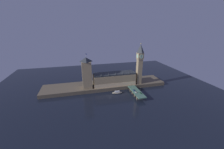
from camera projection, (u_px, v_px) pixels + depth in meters
The scene contains 14 objects.
ground_plane at pixel (110, 97), 218.98m from camera, with size 400.00×400.00×0.00m, color black.
embankment at pixel (105, 85), 253.63m from camera, with size 220.00×42.00×6.21m.
parliament_hall at pixel (114, 79), 245.83m from camera, with size 74.03×22.80×26.15m.
clock_tower at pixel (140, 63), 241.29m from camera, with size 10.43×10.54×72.99m.
victoria_tower at pixel (87, 73), 227.23m from camera, with size 15.57×15.57×59.01m.
bridge at pixel (136, 92), 222.77m from camera, with size 13.16×46.00×6.78m.
car_northbound_lead at pixel (134, 90), 224.15m from camera, with size 2.06×4.07×1.30m.
car_northbound_trail at pixel (136, 92), 216.71m from camera, with size 1.96×4.11×1.47m.
car_southbound_lead at pixel (141, 93), 214.23m from camera, with size 1.92×4.07×1.59m.
pedestrian_near_rail at pixel (136, 94), 210.67m from camera, with size 0.38×0.38×1.83m.
street_lamp_near at pixel (137, 93), 205.76m from camera, with size 1.34×0.60×6.56m.
street_lamp_mid at pixel (140, 89), 222.11m from camera, with size 1.34×0.60×6.32m.
street_lamp_far at pixel (130, 86), 232.82m from camera, with size 1.34×0.60×5.89m.
boat_upstream at pixel (117, 93), 228.21m from camera, with size 17.19×5.70×4.68m.
Camera 1 is at (-44.15, -189.73, 106.09)m, focal length 22.00 mm.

